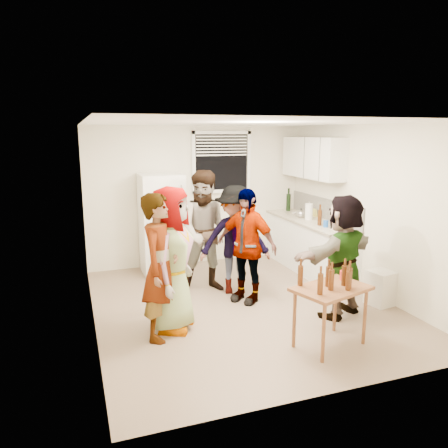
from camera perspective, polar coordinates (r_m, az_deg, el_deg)
name	(u,v)px	position (r m, az deg, el deg)	size (l,w,h in m)	color
room	(243,305)	(6.24, 2.47, -10.54)	(4.00, 4.50, 2.50)	#EDE7CF
window	(222,162)	(8.02, -0.31, 8.08)	(1.12, 0.10, 1.06)	white
refrigerator	(162,224)	(7.53, -8.14, 0.02)	(0.70, 0.70, 1.70)	white
counter_lower	(309,246)	(7.81, 11.00, -2.81)	(0.60, 2.20, 0.86)	white
countertop	(310,221)	(7.71, 11.13, 0.43)	(0.64, 2.22, 0.04)	beige
backsplash	(324,208)	(7.82, 12.99, 2.00)	(0.03, 2.20, 0.36)	#A29D95
upper_cabinets	(313,158)	(7.81, 11.53, 8.48)	(0.34, 1.60, 0.70)	white
kettle	(301,217)	(7.87, 10.01, 0.84)	(0.21, 0.18, 0.18)	silver
paper_towel	(309,220)	(7.70, 10.98, 0.57)	(0.13, 0.13, 0.28)	white
wine_bottle	(288,211)	(8.50, 8.37, 1.71)	(0.08, 0.08, 0.33)	black
beer_bottle_counter	(319,225)	(7.25, 12.35, -0.17)	(0.07, 0.07, 0.26)	#47230C
blue_cup	(326,227)	(7.14, 13.13, -0.40)	(0.08, 0.08, 0.11)	#1C53B4
picture_frame	(314,212)	(8.00, 11.68, 1.48)	(0.02, 0.17, 0.14)	#F8EC64
trash_bin	(381,287)	(6.56, 19.82, -7.79)	(0.33, 0.33, 0.48)	silver
serving_table	(328,345)	(5.30, 13.48, -15.13)	(0.83, 0.55, 0.70)	brown
beer_bottle_table	(348,290)	(4.98, 15.85, -8.29)	(0.05, 0.05, 0.21)	#47230C
red_cup	(343,280)	(5.29, 15.30, -7.07)	(0.08, 0.08, 0.11)	red
guest_grey	(173,328)	(5.60, -6.71, -13.31)	(0.86, 1.77, 0.56)	gray
guest_stripe	(163,336)	(5.41, -8.02, -14.31)	(0.63, 1.72, 0.41)	#141933
guest_back_left	(208,290)	(6.82, -2.16, -8.56)	(0.89, 1.84, 0.70)	brown
guest_back_right	(235,292)	(6.73, 1.43, -8.84)	(1.05, 1.63, 0.60)	#46464C
guest_black	(246,300)	(6.42, 2.84, -9.90)	(0.95, 1.63, 0.40)	black
guest_orange	(339,314)	(6.14, 14.84, -11.33)	(1.50, 1.62, 0.48)	#D1803E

